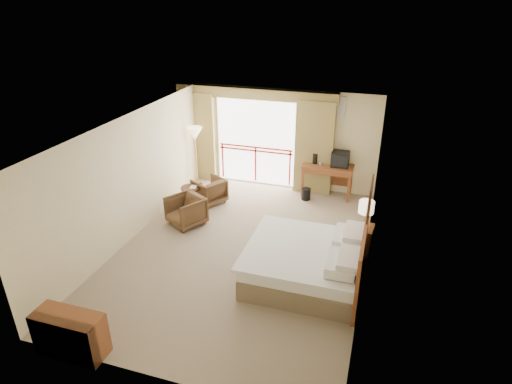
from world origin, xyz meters
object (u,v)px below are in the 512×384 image
(bed, at_px, (308,262))
(side_table, at_px, (191,193))
(wastebasket, at_px, (306,194))
(tv, at_px, (340,159))
(nightstand, at_px, (362,239))
(table_lamp, at_px, (366,208))
(armchair_far, at_px, (210,202))
(floor_lamp, at_px, (195,136))
(dresser, at_px, (70,334))
(armchair_near, at_px, (187,224))
(desk, at_px, (328,171))

(bed, relative_size, side_table, 4.01)
(wastebasket, bearing_deg, tv, 29.69)
(nightstand, height_order, wastebasket, nightstand)
(table_lamp, distance_m, armchair_far, 4.22)
(armchair_far, relative_size, floor_lamp, 0.43)
(side_table, bearing_deg, floor_lamp, 107.52)
(floor_lamp, distance_m, dresser, 6.36)
(side_table, bearing_deg, bed, -31.91)
(wastebasket, bearing_deg, side_table, -154.65)
(tv, relative_size, armchair_far, 0.62)
(armchair_near, height_order, floor_lamp, floor_lamp)
(nightstand, distance_m, side_table, 4.37)
(nightstand, height_order, side_table, nightstand)
(bed, distance_m, armchair_far, 3.95)
(table_lamp, xyz_separation_m, desk, (-1.14, 2.51, -0.32))
(nightstand, relative_size, table_lamp, 1.03)
(nightstand, bearing_deg, table_lamp, 94.64)
(desk, relative_size, dresser, 1.24)
(armchair_near, bearing_deg, table_lamp, 32.31)
(bed, xyz_separation_m, tv, (0.06, 3.83, 0.68))
(desk, relative_size, tv, 2.96)
(nightstand, xyz_separation_m, wastebasket, (-1.61, 2.06, -0.13))
(wastebasket, distance_m, floor_lamp, 3.35)
(bed, distance_m, floor_lamp, 5.18)
(wastebasket, xyz_separation_m, armchair_far, (-2.35, -0.91, -0.15))
(armchair_far, bearing_deg, side_table, -12.75)
(desk, bearing_deg, wastebasket, -136.23)
(bed, distance_m, tv, 3.89)
(nightstand, bearing_deg, dresser, -128.53)
(table_lamp, relative_size, dresser, 0.52)
(desk, distance_m, side_table, 3.64)
(armchair_far, height_order, armchair_near, armchair_near)
(side_table, bearing_deg, wastebasket, 25.35)
(nightstand, distance_m, floor_lamp, 5.25)
(nightstand, relative_size, desk, 0.43)
(armchair_near, bearing_deg, armchair_far, 117.47)
(desk, bearing_deg, bed, -89.87)
(nightstand, relative_size, side_table, 1.06)
(desk, relative_size, side_table, 2.48)
(nightstand, xyz_separation_m, side_table, (-4.30, 0.78, 0.08))
(desk, bearing_deg, dresser, -115.78)
(tv, distance_m, floor_lamp, 3.90)
(wastebasket, bearing_deg, nightstand, -52.02)
(bed, bearing_deg, side_table, 148.09)
(tv, xyz_separation_m, floor_lamp, (-3.85, -0.46, 0.39))
(table_lamp, bearing_deg, side_table, 170.36)
(tv, bearing_deg, floor_lamp, 174.59)
(desk, height_order, armchair_near, desk)
(armchair_far, bearing_deg, desk, 146.89)
(armchair_far, bearing_deg, nightstand, 104.11)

